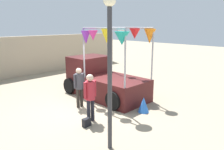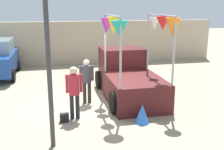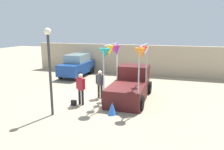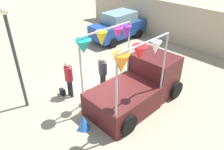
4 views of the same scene
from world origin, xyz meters
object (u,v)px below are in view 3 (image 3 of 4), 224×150
Objects in this scene: street_lamp at (49,60)px; folded_kite_bundle_azure at (112,108)px; person_vendor at (100,82)px; handbag at (74,103)px; vendor_truck at (130,83)px; person_customer at (81,86)px; parked_car at (77,65)px.

street_lamp reaches higher than folded_kite_bundle_azure.
person_vendor reaches higher than handbag.
vendor_truck reaches higher than person_vendor.
street_lamp is at bearing -103.84° from handbag.
person_vendor is 2.72m from folded_kite_bundle_azure.
vendor_truck is 1.77m from person_vendor.
person_customer is at bearing -112.38° from person_vendor.
handbag is 0.47× the size of folded_kite_bundle_azure.
folded_kite_bundle_azure is at bearing -22.20° from person_customer.
person_vendor is 2.75× the size of folded_kite_bundle_azure.
street_lamp is 3.70m from folded_kite_bundle_azure.
vendor_truck is at bearing 50.04° from street_lamp.
vendor_truck is 2.78m from folded_kite_bundle_azure.
handbag is (-0.35, -0.20, -0.90)m from person_customer.
parked_car is 8.61m from street_lamp.
vendor_truck is 7.16m from parked_car.
street_lamp reaches higher than person_customer.
parked_car is 7.16m from person_customer.
vendor_truck is 2.96m from person_customer.
vendor_truck reaches higher than person_customer.
parked_car reaches higher than person_customer.
vendor_truck is at bearing 38.38° from handbag.
person_customer is at bearing 157.80° from folded_kite_bundle_azure.
folded_kite_bundle_azure is at bearing -14.68° from handbag.
parked_car is 8.94m from folded_kite_bundle_azure.
street_lamp is (-0.72, -1.69, 1.62)m from person_customer.
person_customer is 2.28m from folded_kite_bundle_azure.
vendor_truck is at bearing 39.56° from person_customer.
person_customer is 1.51m from person_vendor.
handbag is at bearing 165.32° from folded_kite_bundle_azure.
vendor_truck is 14.78× the size of handbag.
handbag is (-0.93, -1.60, -0.85)m from person_vendor.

